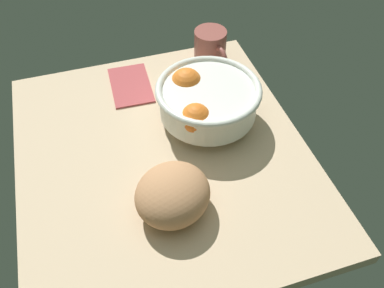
{
  "coord_description": "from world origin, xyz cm",
  "views": [
    {
      "loc": [
        57.85,
        -11.6,
        67.45
      ],
      "look_at": [
        3.85,
        5.37,
        5.0
      ],
      "focal_mm": 38.62,
      "sensor_mm": 36.0,
      "label": 1
    }
  ],
  "objects_px": {
    "bread_loaf": "(173,194)",
    "mug": "(211,48)",
    "fruit_bowl": "(206,99)",
    "napkin_folded": "(131,84)"
  },
  "relations": [
    {
      "from": "fruit_bowl",
      "to": "bread_loaf",
      "type": "distance_m",
      "value": 0.25
    },
    {
      "from": "fruit_bowl",
      "to": "bread_loaf",
      "type": "xyz_separation_m",
      "value": [
        0.21,
        -0.14,
        -0.02
      ]
    },
    {
      "from": "bread_loaf",
      "to": "napkin_folded",
      "type": "bearing_deg",
      "value": -179.41
    },
    {
      "from": "mug",
      "to": "napkin_folded",
      "type": "bearing_deg",
      "value": -82.9
    },
    {
      "from": "bread_loaf",
      "to": "napkin_folded",
      "type": "xyz_separation_m",
      "value": [
        -0.39,
        -0.0,
        -0.04
      ]
    },
    {
      "from": "bread_loaf",
      "to": "napkin_folded",
      "type": "relative_size",
      "value": 0.95
    },
    {
      "from": "fruit_bowl",
      "to": "mug",
      "type": "xyz_separation_m",
      "value": [
        -0.2,
        0.08,
        -0.02
      ]
    },
    {
      "from": "bread_loaf",
      "to": "mug",
      "type": "height_order",
      "value": "mug"
    },
    {
      "from": "bread_loaf",
      "to": "napkin_folded",
      "type": "distance_m",
      "value": 0.39
    },
    {
      "from": "bread_loaf",
      "to": "mug",
      "type": "xyz_separation_m",
      "value": [
        -0.41,
        0.22,
        0.0
      ]
    }
  ]
}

